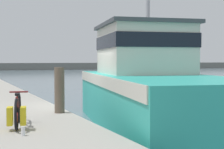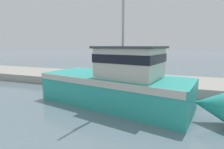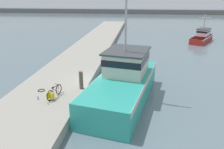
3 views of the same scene
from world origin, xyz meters
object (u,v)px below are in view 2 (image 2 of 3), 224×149
(fishing_boat_main, at_px, (121,83))
(bicycle_touring, at_px, (115,74))
(mooring_post, at_px, (130,74))
(water_bottle_by_bike, at_px, (105,76))
(water_bottle_on_curb, at_px, (115,75))

(fishing_boat_main, relative_size, bicycle_touring, 6.34)
(mooring_post, distance_m, water_bottle_by_bike, 3.12)
(fishing_boat_main, bearing_deg, mooring_post, -163.98)
(fishing_boat_main, distance_m, water_bottle_by_bike, 5.51)
(water_bottle_on_curb, bearing_deg, bicycle_touring, 18.38)
(bicycle_touring, relative_size, mooring_post, 1.30)
(water_bottle_by_bike, bearing_deg, mooring_post, 61.01)
(fishing_boat_main, xyz_separation_m, water_bottle_by_bike, (-4.62, -2.94, -0.58))
(bicycle_touring, distance_m, mooring_post, 2.31)
(mooring_post, bearing_deg, water_bottle_by_bike, -118.99)
(fishing_boat_main, relative_size, water_bottle_on_curb, 52.95)
(fishing_boat_main, distance_m, water_bottle_on_curb, 6.04)
(fishing_boat_main, relative_size, water_bottle_by_bike, 58.33)
(water_bottle_on_curb, bearing_deg, water_bottle_by_bike, -33.20)
(bicycle_touring, distance_m, water_bottle_by_bike, 0.96)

